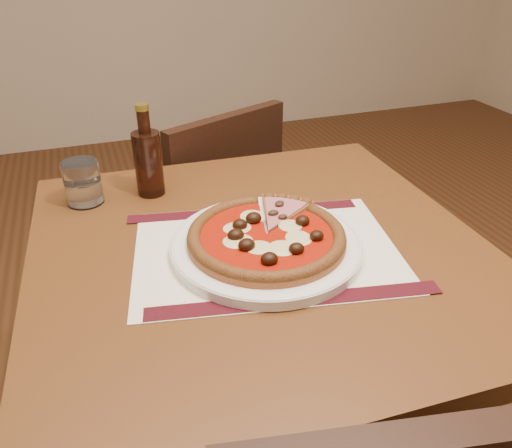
% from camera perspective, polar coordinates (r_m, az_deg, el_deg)
% --- Properties ---
extents(table, '(0.83, 0.83, 0.75)m').
position_cam_1_polar(table, '(0.96, 0.40, -7.39)').
color(table, brown).
rests_on(table, ground).
extents(chair_far, '(0.51, 0.51, 0.82)m').
position_cam_1_polar(chair_far, '(1.55, -5.33, 0.55)').
color(chair_far, black).
rests_on(chair_far, ground).
extents(placemat, '(0.51, 0.41, 0.00)m').
position_cam_1_polar(placemat, '(0.88, 1.18, -3.01)').
color(placemat, white).
rests_on(placemat, table).
extents(plate, '(0.33, 0.33, 0.02)m').
position_cam_1_polar(plate, '(0.87, 1.19, -2.46)').
color(plate, white).
rests_on(plate, placemat).
extents(pizza, '(0.28, 0.28, 0.04)m').
position_cam_1_polar(pizza, '(0.86, 1.19, -1.37)').
color(pizza, '#B0602A').
rests_on(pizza, plate).
extents(ham_slice, '(0.13, 0.14, 0.02)m').
position_cam_1_polar(ham_slice, '(0.95, 3.42, 1.62)').
color(ham_slice, '#B0602A').
rests_on(ham_slice, plate).
extents(water_glass, '(0.09, 0.09, 0.09)m').
position_cam_1_polar(water_glass, '(1.08, -19.20, 4.49)').
color(water_glass, white).
rests_on(water_glass, table).
extents(bottle, '(0.06, 0.06, 0.19)m').
position_cam_1_polar(bottle, '(1.07, -12.23, 7.14)').
color(bottle, black).
rests_on(bottle, table).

